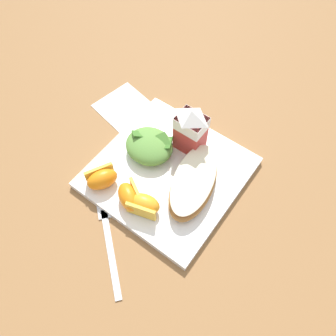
{
  "coord_description": "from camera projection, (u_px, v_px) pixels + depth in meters",
  "views": [
    {
      "loc": [
        0.21,
        -0.28,
        0.6
      ],
      "look_at": [
        0.0,
        0.0,
        0.03
      ],
      "focal_mm": 36.31,
      "sensor_mm": 36.0,
      "label": 1
    }
  ],
  "objects": [
    {
      "name": "ground",
      "position": [
        168.0,
        175.0,
        0.7
      ],
      "size": [
        3.0,
        3.0,
        0.0
      ],
      "primitive_type": "plane",
      "color": "olive"
    },
    {
      "name": "white_plate",
      "position": [
        168.0,
        173.0,
        0.69
      ],
      "size": [
        0.28,
        0.28,
        0.02
      ],
      "primitive_type": "cube",
      "color": "white",
      "rests_on": "ground"
    },
    {
      "name": "cheesy_pizza_bread",
      "position": [
        193.0,
        182.0,
        0.65
      ],
      "size": [
        0.12,
        0.18,
        0.04
      ],
      "color": "#A87038",
      "rests_on": "white_plate"
    },
    {
      "name": "green_salad_pile",
      "position": [
        150.0,
        146.0,
        0.69
      ],
      "size": [
        0.1,
        0.09,
        0.05
      ],
      "color": "#5B8E3D",
      "rests_on": "white_plate"
    },
    {
      "name": "milk_carton",
      "position": [
        190.0,
        128.0,
        0.66
      ],
      "size": [
        0.06,
        0.04,
        0.11
      ],
      "color": "#B7332D",
      "rests_on": "white_plate"
    },
    {
      "name": "orange_wedge_front",
      "position": [
        102.0,
        178.0,
        0.65
      ],
      "size": [
        0.06,
        0.07,
        0.04
      ],
      "color": "orange",
      "rests_on": "white_plate"
    },
    {
      "name": "orange_wedge_middle",
      "position": [
        130.0,
        196.0,
        0.63
      ],
      "size": [
        0.07,
        0.06,
        0.04
      ],
      "color": "orange",
      "rests_on": "white_plate"
    },
    {
      "name": "orange_wedge_rear",
      "position": [
        144.0,
        205.0,
        0.62
      ],
      "size": [
        0.07,
        0.05,
        0.04
      ],
      "color": "orange",
      "rests_on": "white_plate"
    },
    {
      "name": "paper_napkin",
      "position": [
        124.0,
        106.0,
        0.79
      ],
      "size": [
        0.13,
        0.13,
        0.0
      ],
      "primitive_type": "cube",
      "rotation": [
        0.0,
        0.0,
        -0.19
      ],
      "color": "white",
      "rests_on": "ground"
    },
    {
      "name": "metal_fork",
      "position": [
        108.0,
        239.0,
        0.62
      ],
      "size": [
        0.16,
        0.13,
        0.01
      ],
      "color": "silver",
      "rests_on": "ground"
    }
  ]
}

